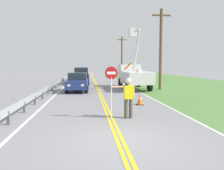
# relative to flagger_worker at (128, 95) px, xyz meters

# --- Properties ---
(ground_plane) EXTENTS (160.00, 160.00, 0.00)m
(ground_plane) POSITION_rel_flagger_worker_xyz_m (-0.81, -3.04, -1.05)
(ground_plane) COLOR gray
(grass_verge_right) EXTENTS (16.00, 110.00, 0.01)m
(grass_verge_right) POSITION_rel_flagger_worker_xyz_m (10.79, 16.96, -1.04)
(grass_verge_right) COLOR #517F3D
(grass_verge_right) RESTS_ON ground
(centerline_yellow_left) EXTENTS (0.11, 110.00, 0.01)m
(centerline_yellow_left) POSITION_rel_flagger_worker_xyz_m (-0.90, 16.96, -1.04)
(centerline_yellow_left) COLOR yellow
(centerline_yellow_left) RESTS_ON ground
(centerline_yellow_right) EXTENTS (0.11, 110.00, 0.01)m
(centerline_yellow_right) POSITION_rel_flagger_worker_xyz_m (-0.72, 16.96, -1.04)
(centerline_yellow_right) COLOR yellow
(centerline_yellow_right) RESTS_ON ground
(edge_line_right) EXTENTS (0.12, 110.00, 0.01)m
(edge_line_right) POSITION_rel_flagger_worker_xyz_m (2.79, 16.96, -1.04)
(edge_line_right) COLOR silver
(edge_line_right) RESTS_ON ground
(edge_line_left) EXTENTS (0.12, 110.00, 0.01)m
(edge_line_left) POSITION_rel_flagger_worker_xyz_m (-4.41, 16.96, -1.04)
(edge_line_left) COLOR silver
(edge_line_left) RESTS_ON ground
(flagger_worker) EXTENTS (1.09, 0.26, 1.83)m
(flagger_worker) POSITION_rel_flagger_worker_xyz_m (0.00, 0.00, 0.00)
(flagger_worker) COLOR #474238
(flagger_worker) RESTS_ON ground
(stop_sign_paddle) EXTENTS (0.56, 0.04, 2.33)m
(stop_sign_paddle) POSITION_rel_flagger_worker_xyz_m (-0.77, -0.04, 0.66)
(stop_sign_paddle) COLOR silver
(stop_sign_paddle) RESTS_ON ground
(utility_bucket_truck) EXTENTS (2.67, 6.85, 6.01)m
(utility_bucket_truck) POSITION_rel_flagger_worker_xyz_m (2.81, 12.67, 0.39)
(utility_bucket_truck) COLOR silver
(utility_bucket_truck) RESTS_ON ground
(oncoming_sedan_nearest) EXTENTS (2.00, 4.15, 1.70)m
(oncoming_sedan_nearest) POSITION_rel_flagger_worker_xyz_m (-2.73, 10.65, -0.21)
(oncoming_sedan_nearest) COLOR navy
(oncoming_sedan_nearest) RESTS_ON ground
(oncoming_suv_second) EXTENTS (1.93, 4.61, 2.10)m
(oncoming_suv_second) POSITION_rel_flagger_worker_xyz_m (-2.59, 18.62, 0.01)
(oncoming_suv_second) COLOR black
(oncoming_suv_second) RESTS_ON ground
(utility_pole_near) EXTENTS (1.80, 0.28, 7.75)m
(utility_pole_near) POSITION_rel_flagger_worker_xyz_m (5.26, 11.42, 3.01)
(utility_pole_near) COLOR brown
(utility_pole_near) RESTS_ON ground
(utility_pole_mid) EXTENTS (1.80, 0.28, 7.64)m
(utility_pole_mid) POSITION_rel_flagger_worker_xyz_m (4.53, 31.43, 2.96)
(utility_pole_mid) COLOR brown
(utility_pole_mid) RESTS_ON ground
(traffic_cone_lead) EXTENTS (0.40, 0.40, 0.70)m
(traffic_cone_lead) POSITION_rel_flagger_worker_xyz_m (1.32, 3.30, -0.71)
(traffic_cone_lead) COLOR orange
(traffic_cone_lead) RESTS_ON ground
(guardrail_left_shoulder) EXTENTS (0.10, 32.00, 0.71)m
(guardrail_left_shoulder) POSITION_rel_flagger_worker_xyz_m (-5.01, 12.00, -0.53)
(guardrail_left_shoulder) COLOR #9EA0A3
(guardrail_left_shoulder) RESTS_ON ground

